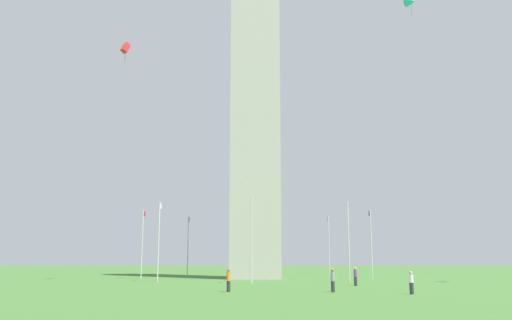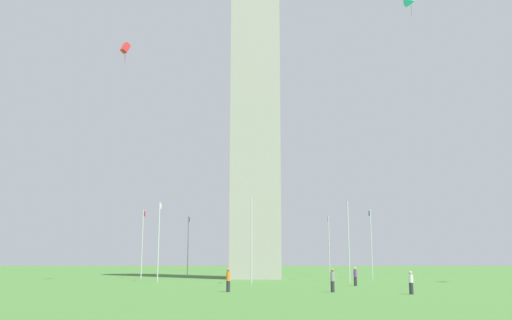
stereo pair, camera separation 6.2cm
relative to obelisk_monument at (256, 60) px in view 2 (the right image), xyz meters
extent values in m
plane|color=#3D6B2D|center=(0.00, 0.00, -28.85)|extent=(260.00, 260.00, 0.00)
cube|color=#B7B2A8|center=(0.00, 0.00, -3.46)|extent=(6.35, 6.35, 50.77)
cylinder|color=silver|center=(14.55, 0.00, -24.51)|extent=(0.14, 0.14, 8.67)
cube|color=#1E2D99|center=(15.10, 0.00, -20.63)|extent=(1.00, 0.03, 0.64)
cylinder|color=silver|center=(10.29, 10.29, -24.51)|extent=(0.14, 0.14, 8.67)
cube|color=#1E2D99|center=(10.84, 10.29, -20.63)|extent=(1.00, 0.03, 0.64)
cylinder|color=silver|center=(0.00, 14.55, -24.51)|extent=(0.14, 0.14, 8.67)
cube|color=red|center=(0.55, 14.55, -20.63)|extent=(1.00, 0.03, 0.64)
cylinder|color=silver|center=(-10.29, 10.29, -24.51)|extent=(0.14, 0.14, 8.67)
cube|color=white|center=(-9.74, 10.29, -20.63)|extent=(1.00, 0.03, 0.64)
cylinder|color=silver|center=(-14.55, 0.00, -24.51)|extent=(0.14, 0.14, 8.67)
cube|color=#1E2D99|center=(-14.00, 0.00, -20.63)|extent=(1.00, 0.03, 0.64)
cylinder|color=silver|center=(-10.29, -10.29, -24.51)|extent=(0.14, 0.14, 8.67)
cube|color=white|center=(-9.74, -10.29, -20.63)|extent=(1.00, 0.03, 0.64)
cylinder|color=silver|center=(0.00, -14.55, -24.51)|extent=(0.14, 0.14, 8.67)
cube|color=#1E2D99|center=(0.55, -14.55, -20.63)|extent=(1.00, 0.03, 0.64)
cylinder|color=silver|center=(10.29, -10.29, -24.51)|extent=(0.14, 0.14, 8.67)
cube|color=red|center=(10.84, -10.29, -20.63)|extent=(1.00, 0.03, 0.64)
cylinder|color=#2D2D38|center=(-27.63, 1.23, -28.45)|extent=(0.29, 0.29, 0.80)
cylinder|color=orange|center=(-27.63, 1.23, -27.70)|extent=(0.32, 0.32, 0.70)
sphere|color=#936B4C|center=(-27.63, 1.23, -27.22)|extent=(0.24, 0.24, 0.24)
cylinder|color=#2D2D38|center=(-30.03, -11.86, -28.45)|extent=(0.29, 0.29, 0.80)
cylinder|color=white|center=(-30.03, -11.86, -27.77)|extent=(0.32, 0.32, 0.56)
sphere|color=tan|center=(-30.03, -11.86, -27.37)|extent=(0.24, 0.24, 0.24)
cylinder|color=#2D2D38|center=(-17.97, -9.75, -28.45)|extent=(0.29, 0.29, 0.80)
cylinder|color=purple|center=(-17.97, -9.75, -27.72)|extent=(0.32, 0.32, 0.66)
sphere|color=tan|center=(-17.97, -9.75, -27.27)|extent=(0.24, 0.24, 0.24)
cylinder|color=#2D2D38|center=(-27.73, -6.60, -28.45)|extent=(0.29, 0.29, 0.80)
cylinder|color=gray|center=(-27.73, -6.60, -27.70)|extent=(0.32, 0.32, 0.70)
sphere|color=#936B4C|center=(-27.73, -6.60, -27.23)|extent=(0.24, 0.24, 0.24)
cube|color=red|center=(-10.59, 14.81, -2.34)|extent=(1.26, 1.15, 1.31)
cylinder|color=maroon|center=(-10.59, 14.81, -3.36)|extent=(0.04, 0.04, 1.53)
cone|color=#33C6D1|center=(-13.67, -17.41, 1.40)|extent=(1.83, 1.82, 1.46)
cylinder|color=teal|center=(-13.67, -17.41, 0.45)|extent=(0.04, 0.04, 1.44)
camera|label=1|loc=(-69.30, -2.11, -26.40)|focal=37.97mm
camera|label=2|loc=(-69.30, -2.17, -26.40)|focal=37.97mm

